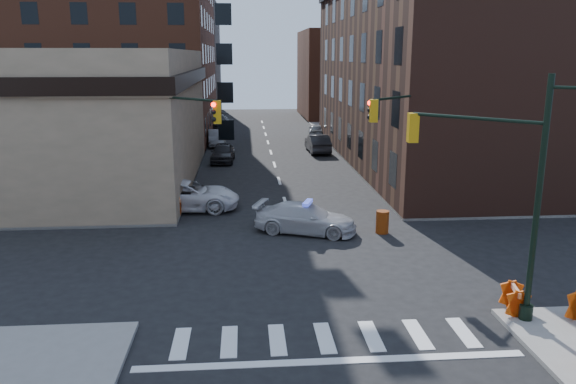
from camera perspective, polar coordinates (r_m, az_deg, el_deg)
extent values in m
plane|color=black|center=(24.47, 1.48, -7.04)|extent=(140.00, 140.00, 0.00)
cube|color=gray|center=(59.81, -24.65, 4.24)|extent=(34.00, 54.50, 0.15)
cube|color=gray|center=(61.64, 19.97, 4.91)|extent=(34.00, 54.50, 0.15)
cube|color=tan|center=(42.07, -24.94, 6.79)|extent=(22.00, 22.00, 9.00)
cube|color=brown|center=(64.86, -19.64, 15.93)|extent=(25.00, 25.00, 24.00)
cube|color=#46261C|center=(47.83, 14.59, 11.31)|extent=(14.00, 34.00, 14.00)
cube|color=brown|center=(85.83, -13.97, 12.92)|extent=(20.00, 18.00, 16.00)
cube|color=brown|center=(82.44, 7.14, 11.80)|extent=(16.00, 16.00, 12.00)
cylinder|color=black|center=(19.39, 24.04, -0.99)|extent=(0.20, 0.20, 8.00)
cylinder|color=black|center=(20.59, 23.01, -11.13)|extent=(0.44, 0.44, 0.50)
cylinder|color=black|center=(19.69, 18.47, 7.12)|extent=(3.27, 3.27, 0.12)
cube|color=#BF8C0C|center=(20.69, 12.58, 6.39)|extent=(0.35, 0.35, 1.05)
sphere|color=#FF0C05|center=(20.84, 12.92, 7.40)|extent=(0.22, 0.22, 0.22)
sphere|color=black|center=(20.88, 12.87, 6.50)|extent=(0.22, 0.22, 0.22)
sphere|color=black|center=(20.92, 12.82, 5.60)|extent=(0.22, 0.22, 0.22)
cylinder|color=black|center=(29.72, -12.97, 4.63)|extent=(0.20, 0.20, 8.00)
cylinder|color=black|center=(30.52, -12.59, -2.33)|extent=(0.44, 0.44, 0.50)
cylinder|color=black|center=(27.67, -10.42, 9.32)|extent=(3.27, 3.27, 0.12)
cube|color=#BF8C0C|center=(26.01, -7.20, 8.06)|extent=(0.35, 0.35, 1.05)
sphere|color=#FF0C05|center=(25.83, -7.58, 8.79)|extent=(0.22, 0.22, 0.22)
sphere|color=black|center=(25.86, -7.56, 8.06)|extent=(0.22, 0.22, 0.22)
sphere|color=black|center=(25.90, -7.54, 7.34)|extent=(0.22, 0.22, 0.22)
cylinder|color=black|center=(30.81, 13.01, 4.94)|extent=(0.20, 0.20, 8.00)
cylinder|color=black|center=(31.58, 12.64, -1.79)|extent=(0.44, 0.44, 0.50)
cylinder|color=black|center=(28.57, 11.15, 9.42)|extent=(3.27, 3.27, 0.12)
cube|color=#BF8C0C|center=(26.68, 8.68, 8.15)|extent=(0.35, 0.35, 1.05)
sphere|color=#FF0C05|center=(26.76, 8.31, 8.94)|extent=(0.22, 0.22, 0.22)
sphere|color=black|center=(26.79, 8.28, 8.23)|extent=(0.22, 0.22, 0.22)
sphere|color=black|center=(26.83, 8.26, 7.53)|extent=(0.22, 0.22, 0.22)
cylinder|color=black|center=(50.27, 6.95, 5.39)|extent=(0.24, 0.24, 2.60)
sphere|color=#905114|center=(50.01, 7.02, 7.71)|extent=(3.00, 3.00, 3.00)
cylinder|color=black|center=(58.06, 5.40, 6.55)|extent=(0.24, 0.24, 2.60)
sphere|color=#905114|center=(57.84, 5.45, 8.56)|extent=(3.00, 3.00, 3.00)
imported|color=#B8B8BC|center=(28.09, 1.81, -2.68)|extent=(5.50, 3.66, 1.48)
imported|color=white|center=(32.68, -10.31, -0.35)|extent=(6.18, 3.01, 1.69)
imported|color=black|center=(47.00, -6.65, 3.99)|extent=(2.05, 4.66, 1.56)
imported|color=gray|center=(55.59, -7.24, 5.48)|extent=(1.96, 4.80, 1.55)
imported|color=black|center=(68.30, -7.12, 7.06)|extent=(2.82, 5.89, 1.65)
imported|color=black|center=(51.39, 3.04, 4.95)|extent=(1.94, 5.07, 1.65)
imported|color=#989CA1|center=(62.20, 2.86, 6.33)|extent=(1.93, 3.99, 1.31)
imported|color=black|center=(30.63, -18.11, -1.47)|extent=(0.73, 0.61, 1.69)
imported|color=black|center=(31.30, -22.55, -1.40)|extent=(0.93, 0.74, 1.84)
imported|color=#1E252E|center=(33.99, -20.91, -0.35)|extent=(0.87, 0.95, 1.56)
cylinder|color=#EB600B|center=(28.43, 9.56, -3.02)|extent=(0.81, 0.81, 1.14)
cylinder|color=#CD6509|center=(32.65, -9.21, -0.91)|extent=(0.72, 0.72, 1.02)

